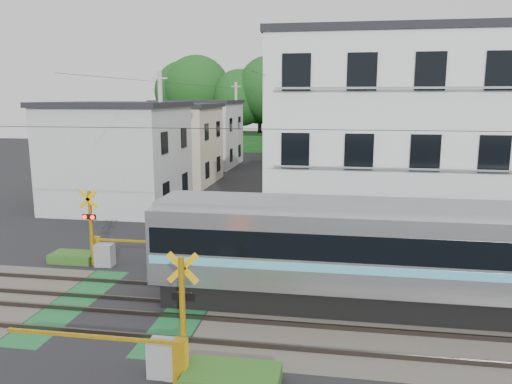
% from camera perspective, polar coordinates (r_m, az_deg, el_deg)
% --- Properties ---
extents(ground, '(120.00, 120.00, 0.00)m').
position_cam_1_polar(ground, '(16.75, -14.46, -12.64)').
color(ground, black).
extents(track_bed, '(120.00, 120.00, 0.14)m').
position_cam_1_polar(track_bed, '(16.74, -14.46, -12.52)').
color(track_bed, '#47423A').
rests_on(track_bed, ground).
extents(crossing_signal_near, '(4.74, 0.65, 3.09)m').
position_cam_1_polar(crossing_signal_near, '(12.50, -10.23, -17.31)').
color(crossing_signal_near, '#F1AF0C').
rests_on(crossing_signal_near, ground).
extents(crossing_signal_far, '(4.74, 0.65, 3.09)m').
position_cam_1_polar(crossing_signal_far, '(20.67, -17.09, -6.15)').
color(crossing_signal_far, '#F1AF0C').
rests_on(crossing_signal_far, ground).
extents(apartment_block, '(10.20, 8.36, 9.30)m').
position_cam_1_polar(apartment_block, '(23.67, 14.37, 5.83)').
color(apartment_block, silver).
rests_on(apartment_block, ground).
extents(houses_row, '(22.07, 31.35, 6.80)m').
position_cam_1_polar(houses_row, '(40.54, 0.51, 6.08)').
color(houses_row, '#B2B5B7').
rests_on(houses_row, ground).
extents(tree_hill, '(40.00, 12.31, 11.80)m').
position_cam_1_polar(tree_hill, '(63.37, 2.33, 10.11)').
color(tree_hill, '#184818').
rests_on(tree_hill, ground).
extents(catenary, '(60.00, 5.04, 7.00)m').
position_cam_1_polar(catenary, '(14.34, 7.40, -0.84)').
color(catenary, '#2D2D33').
rests_on(catenary, ground).
extents(utility_poles, '(7.90, 42.00, 8.00)m').
position_cam_1_polar(utility_poles, '(37.84, -2.13, 7.01)').
color(utility_poles, '#A5A5A0').
rests_on(utility_poles, ground).
extents(pedestrian, '(0.71, 0.58, 1.67)m').
position_cam_1_polar(pedestrian, '(41.37, 1.63, 2.81)').
color(pedestrian, black).
rests_on(pedestrian, ground).
extents(weed_patches, '(10.25, 8.80, 0.40)m').
position_cam_1_polar(weed_patches, '(16.00, -8.70, -12.83)').
color(weed_patches, '#2D5E1E').
rests_on(weed_patches, ground).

